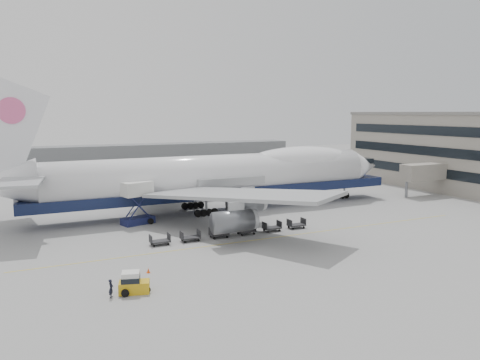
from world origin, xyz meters
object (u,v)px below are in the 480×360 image
airliner (221,175)px  baggage_tug (133,283)px  ground_worker (111,288)px  catering_truck (137,200)px

airliner → baggage_tug: size_ratio=23.36×
baggage_tug → ground_worker: (-1.89, -0.23, -0.05)m
catering_truck → ground_worker: bearing=-124.6°
baggage_tug → ground_worker: 1.91m
airliner → catering_truck: airliner is taller
airliner → catering_truck: size_ratio=11.22×
airliner → baggage_tug: airliner is taller
airliner → baggage_tug: 35.34m
airliner → ground_worker: 36.65m
ground_worker → baggage_tug: bearing=-56.6°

